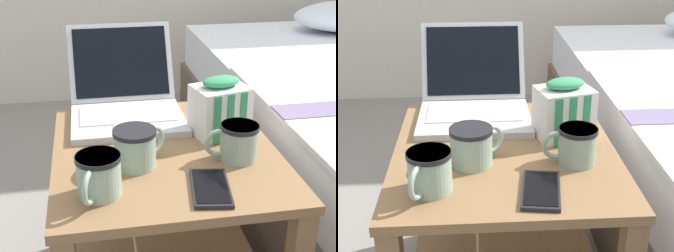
{
  "view_description": "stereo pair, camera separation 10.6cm",
  "coord_description": "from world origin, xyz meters",
  "views": [
    {
      "loc": [
        -0.17,
        -0.99,
        0.98
      ],
      "look_at": [
        0.0,
        -0.04,
        0.54
      ],
      "focal_mm": 50.0,
      "sensor_mm": 36.0,
      "label": 1
    },
    {
      "loc": [
        -0.06,
        -1.01,
        0.98
      ],
      "look_at": [
        0.0,
        -0.04,
        0.54
      ],
      "focal_mm": 50.0,
      "sensor_mm": 36.0,
      "label": 2
    }
  ],
  "objects": [
    {
      "name": "bedside_table",
      "position": [
        0.0,
        0.0,
        0.3
      ],
      "size": [
        0.53,
        0.6,
        0.46
      ],
      "color": "olive",
      "rests_on": "ground_plane"
    },
    {
      "name": "laptop",
      "position": [
        -0.07,
        0.23,
        0.51
      ],
      "size": [
        0.3,
        0.35,
        0.22
      ],
      "color": "#B7BABC",
      "rests_on": "bedside_table"
    },
    {
      "name": "mug_front_left",
      "position": [
        0.16,
        -0.08,
        0.51
      ],
      "size": [
        0.13,
        0.09,
        0.09
      ],
      "color": "#8CA593",
      "rests_on": "bedside_table"
    },
    {
      "name": "mug_front_right",
      "position": [
        -0.08,
        -0.07,
        0.51
      ],
      "size": [
        0.12,
        0.1,
        0.09
      ],
      "color": "#8CA593",
      "rests_on": "bedside_table"
    },
    {
      "name": "mug_mid_center",
      "position": [
        -0.16,
        -0.18,
        0.51
      ],
      "size": [
        0.09,
        0.13,
        0.09
      ],
      "color": "#8CA593",
      "rests_on": "bedside_table"
    },
    {
      "name": "snack_bag",
      "position": [
        0.15,
        0.06,
        0.53
      ],
      "size": [
        0.15,
        0.13,
        0.15
      ],
      "color": "white",
      "rests_on": "bedside_table"
    },
    {
      "name": "cell_phone",
      "position": [
        0.06,
        -0.2,
        0.47
      ],
      "size": [
        0.1,
        0.15,
        0.01
      ],
      "color": "black",
      "rests_on": "bedside_table"
    }
  ]
}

